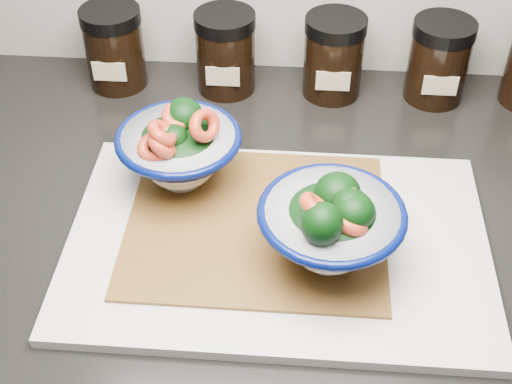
# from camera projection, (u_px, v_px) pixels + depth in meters

# --- Properties ---
(countertop) EXTENTS (3.50, 0.60, 0.04)m
(countertop) POSITION_uv_depth(u_px,v_px,m) (434.00, 228.00, 0.82)
(countertop) COLOR black
(countertop) RESTS_ON cabinet
(cutting_board) EXTENTS (0.45, 0.30, 0.01)m
(cutting_board) POSITION_uv_depth(u_px,v_px,m) (277.00, 243.00, 0.77)
(cutting_board) COLOR silver
(cutting_board) RESTS_ON countertop
(bamboo_mat) EXTENTS (0.28, 0.24, 0.00)m
(bamboo_mat) POSITION_uv_depth(u_px,v_px,m) (256.00, 223.00, 0.78)
(bamboo_mat) COLOR brown
(bamboo_mat) RESTS_ON cutting_board
(bowl_left) EXTENTS (0.14, 0.14, 0.11)m
(bowl_left) POSITION_uv_depth(u_px,v_px,m) (180.00, 148.00, 0.80)
(bowl_left) COLOR white
(bowl_left) RESTS_ON bamboo_mat
(bowl_right) EXTENTS (0.15, 0.15, 0.11)m
(bowl_right) POSITION_uv_depth(u_px,v_px,m) (332.00, 225.00, 0.71)
(bowl_right) COLOR white
(bowl_right) RESTS_ON bamboo_mat
(spice_jar_a) EXTENTS (0.08, 0.08, 0.11)m
(spice_jar_a) POSITION_uv_depth(u_px,v_px,m) (114.00, 47.00, 0.97)
(spice_jar_a) COLOR black
(spice_jar_a) RESTS_ON countertop
(spice_jar_b) EXTENTS (0.08, 0.08, 0.11)m
(spice_jar_b) POSITION_uv_depth(u_px,v_px,m) (226.00, 52.00, 0.96)
(spice_jar_b) COLOR black
(spice_jar_b) RESTS_ON countertop
(spice_jar_c) EXTENTS (0.08, 0.08, 0.11)m
(spice_jar_c) POSITION_uv_depth(u_px,v_px,m) (334.00, 56.00, 0.95)
(spice_jar_c) COLOR black
(spice_jar_c) RESTS_ON countertop
(spice_jar_d) EXTENTS (0.08, 0.08, 0.11)m
(spice_jar_d) POSITION_uv_depth(u_px,v_px,m) (439.00, 61.00, 0.95)
(spice_jar_d) COLOR black
(spice_jar_d) RESTS_ON countertop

